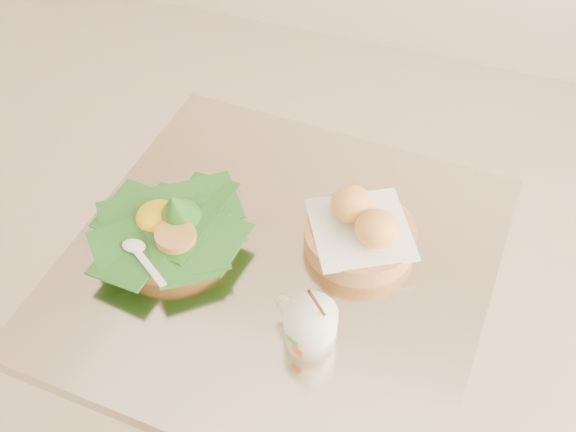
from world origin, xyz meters
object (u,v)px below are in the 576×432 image
(rice_basket, at_px, (171,226))
(coffee_mug, at_px, (309,324))
(cafe_table, at_px, (280,332))
(bread_basket, at_px, (361,231))

(rice_basket, xyz_separation_m, coffee_mug, (0.29, -0.11, 0.00))
(cafe_table, relative_size, rice_basket, 2.89)
(rice_basket, relative_size, coffee_mug, 1.83)
(bread_basket, bearing_deg, rice_basket, -162.55)
(cafe_table, xyz_separation_m, rice_basket, (-0.19, -0.02, 0.26))
(cafe_table, relative_size, bread_basket, 3.37)
(cafe_table, height_order, rice_basket, rice_basket)
(bread_basket, distance_m, coffee_mug, 0.21)
(cafe_table, relative_size, coffee_mug, 5.29)
(rice_basket, xyz_separation_m, bread_basket, (0.31, 0.10, 0.00))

